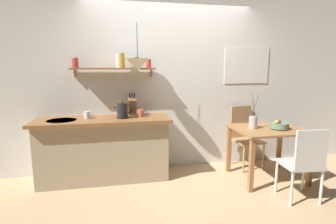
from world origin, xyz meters
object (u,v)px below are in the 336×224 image
Objects in this scene: electric_kettle at (123,111)px; coffee_mug_spare at (141,113)px; fruit_bowl at (279,125)px; twig_vase at (253,122)px; knife_block at (132,106)px; coffee_mug_by_sink at (87,115)px; dining_chair_far at (244,134)px; dining_table at (268,136)px; dining_chair_near at (304,161)px; pendant_lamp at (138,64)px.

coffee_mug_spare is (0.25, 0.05, -0.05)m from electric_kettle.
twig_vase is (-0.33, 0.11, 0.04)m from fruit_bowl.
fruit_bowl is 1.87× the size of coffee_mug_spare.
knife_block is 2.69× the size of coffee_mug_by_sink.
electric_kettle is at bearing 168.80° from twig_vase.
dining_chair_far is 2.88× the size of knife_block.
dining_table is at bearing -9.52° from twig_vase.
dining_chair_near is 3.53× the size of electric_kettle.
twig_vase is at bearing -14.90° from coffee_mug_spare.
fruit_bowl is 0.75× the size of knife_block.
twig_vase is at bearing -18.83° from knife_block.
dining_chair_near is 7.24× the size of coffee_mug_by_sink.
pendant_lamp is at bearing 169.09° from dining_table.
electric_kettle is at bearing -175.30° from dining_chair_far.
dining_chair_far is 1.57× the size of pendant_lamp.
pendant_lamp is at bearing -11.92° from electric_kettle.
dining_chair_far is 1.71m from coffee_mug_spare.
coffee_mug_spare is (0.73, -0.02, 0.00)m from coffee_mug_by_sink.
fruit_bowl is 0.41× the size of pendant_lamp.
dining_chair_near is 6.67× the size of coffee_mug_spare.
fruit_bowl is at bearing -31.28° from dining_table.
coffee_mug_spare is (-1.66, -0.10, 0.42)m from dining_chair_far.
twig_vase is (-0.22, 0.04, 0.21)m from dining_table.
knife_block is at bearing 54.75° from electric_kettle.
coffee_mug_by_sink is at bearing 170.20° from pendant_lamp.
dining_table is 2.86× the size of knife_block.
dining_chair_far is 0.61m from twig_vase.
knife_block is (-1.62, 0.55, 0.19)m from twig_vase.
knife_block is at bearing 161.17° from twig_vase.
knife_block is (-1.95, 0.66, 0.22)m from fruit_bowl.
electric_kettle is 1.89× the size of coffee_mug_spare.
electric_kettle is at bearing -8.85° from coffee_mug_by_sink.
knife_block reaches higher than electric_kettle.
pendant_lamp is at bearing 150.57° from dining_chair_near.
coffee_mug_spare is at bearing 147.69° from dining_chair_near.
twig_vase is 1.77m from pendant_lamp.
dining_chair_near is 1.79× the size of twig_vase.
fruit_bowl is (0.11, -0.07, 0.17)m from dining_table.
dining_chair_far is 7.14× the size of coffee_mug_spare.
coffee_mug_by_sink is at bearing 169.29° from twig_vase.
dining_chair_near is 0.93× the size of dining_chair_far.
twig_vase is 1.97× the size of electric_kettle.
dining_table is 7.70× the size of coffee_mug_by_sink.
coffee_mug_spare is (-1.51, 0.40, 0.11)m from twig_vase.
dining_chair_near is at bearing -96.82° from fruit_bowl.
electric_kettle is 2.05× the size of coffee_mug_by_sink.
dining_chair_far is at bearing 107.15° from fruit_bowl.
dining_table is 0.69m from dining_chair_near.
dining_chair_far is at bearing 6.78° from pendant_lamp.
twig_vase is 2.28m from coffee_mug_by_sink.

